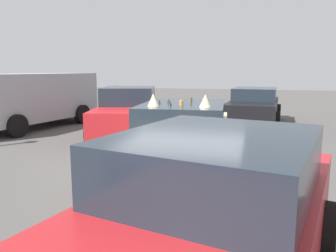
% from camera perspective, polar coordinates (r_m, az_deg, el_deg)
% --- Properties ---
extents(ground_plane, '(60.00, 60.00, 0.00)m').
position_cam_1_polar(ground_plane, '(7.20, 2.33, -7.18)').
color(ground_plane, '#514F4C').
extents(art_car_decorated, '(4.80, 2.38, 1.61)m').
position_cam_1_polar(art_car_decorated, '(7.06, 2.40, -1.56)').
color(art_car_decorated, beige).
rests_on(art_car_decorated, ground).
extents(parked_van_behind_left, '(5.43, 2.90, 1.93)m').
position_cam_1_polar(parked_van_behind_left, '(13.05, -22.25, 4.52)').
color(parked_van_behind_left, '#9EA3A8').
rests_on(parked_van_behind_left, ground).
extents(parked_sedan_far_left, '(4.35, 2.21, 1.36)m').
position_cam_1_polar(parked_sedan_far_left, '(13.48, 14.26, 3.39)').
color(parked_sedan_far_left, black).
rests_on(parked_sedan_far_left, ground).
extents(parked_sedan_far_right, '(4.77, 2.72, 1.51)m').
position_cam_1_polar(parked_sedan_far_right, '(2.99, 6.11, -16.57)').
color(parked_sedan_far_right, red).
rests_on(parked_sedan_far_right, ground).
extents(parked_sedan_row_back_center, '(4.01, 2.22, 1.34)m').
position_cam_1_polar(parked_sedan_row_back_center, '(16.43, -20.61, 4.07)').
color(parked_sedan_row_back_center, gold).
rests_on(parked_sedan_row_back_center, ground).
extents(parked_sedan_near_left, '(4.28, 2.65, 1.52)m').
position_cam_1_polar(parked_sedan_near_left, '(10.60, -6.77, 2.27)').
color(parked_sedan_near_left, red).
rests_on(parked_sedan_near_left, ground).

